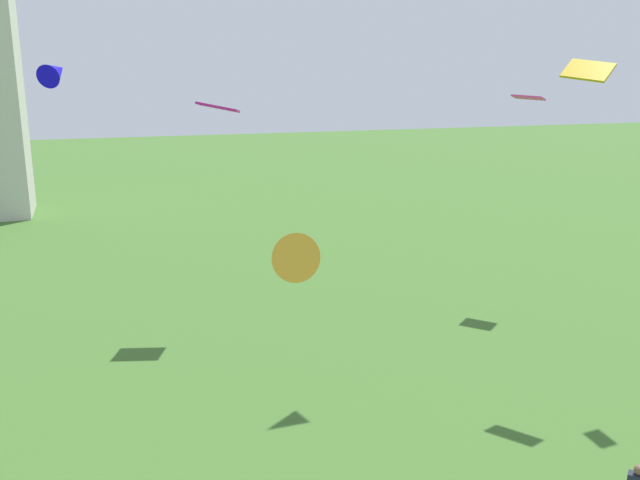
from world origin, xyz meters
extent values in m
sphere|color=brown|center=(5.41, 11.96, 1.58)|extent=(0.24, 0.24, 0.24)
cone|color=#0F07ED|center=(-6.64, 23.88, 10.42)|extent=(1.15, 1.36, 0.97)
cone|color=gold|center=(-1.36, 17.15, 5.96)|extent=(1.29, 1.90, 1.43)
cube|color=#C2188D|center=(-0.70, 29.36, 9.03)|extent=(1.96, 1.69, 0.52)
cube|color=#C59C0C|center=(9.92, 20.17, 10.47)|extent=(1.54, 1.67, 0.81)
cube|color=#EC3794|center=(13.35, 27.96, 9.32)|extent=(1.61, 1.67, 0.30)
camera|label=1|loc=(-5.92, 1.55, 10.35)|focal=37.58mm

